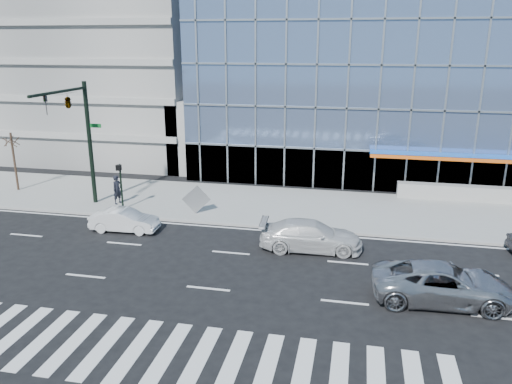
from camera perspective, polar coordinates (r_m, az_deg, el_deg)
ground at (r=26.16m, az=-2.89°, el=-6.96°), size 160.00×160.00×0.00m
sidewalk at (r=33.42m, az=0.57°, el=-1.42°), size 120.00×8.00×0.15m
theatre_building at (r=49.84m, az=21.33°, el=12.22°), size 42.00×26.00×15.00m
parking_garage at (r=55.68m, az=-16.86°, el=15.59°), size 24.00×24.00×20.00m
ramp_block at (r=43.56m, az=-4.63°, el=6.80°), size 6.00×8.00×6.00m
traffic_signal at (r=32.89m, az=-20.00°, el=8.18°), size 1.14×5.74×8.00m
ped_signal_post at (r=32.78m, az=-15.24°, el=1.37°), size 0.30×0.33×3.00m
street_tree_near at (r=39.61m, az=-26.16°, el=5.27°), size 1.10×1.10×4.23m
silver_suv at (r=22.66m, az=20.62°, el=-9.77°), size 5.95×2.94×1.62m
white_suv at (r=26.41m, az=6.28°, el=-4.98°), size 5.50×2.57×1.55m
white_sedan at (r=29.80m, az=-14.80°, el=-3.15°), size 3.99×1.54×1.30m
pedestrian at (r=34.34m, az=-15.57°, el=0.26°), size 0.70×0.83×1.93m
tilted_panel at (r=31.44m, az=-6.84°, el=-0.84°), size 1.65×0.90×1.83m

